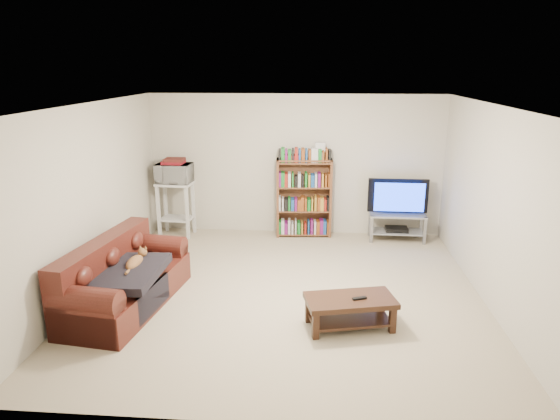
# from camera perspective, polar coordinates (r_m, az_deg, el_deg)

# --- Properties ---
(floor) EXTENTS (5.00, 5.00, 0.00)m
(floor) POSITION_cam_1_polar(r_m,az_deg,el_deg) (6.59, 0.60, -9.38)
(floor) COLOR #BEAE8D
(floor) RESTS_ON ground
(ceiling) EXTENTS (5.00, 5.00, 0.00)m
(ceiling) POSITION_cam_1_polar(r_m,az_deg,el_deg) (5.96, 0.67, 11.92)
(ceiling) COLOR white
(ceiling) RESTS_ON ground
(wall_back) EXTENTS (5.00, 0.00, 5.00)m
(wall_back) POSITION_cam_1_polar(r_m,az_deg,el_deg) (8.60, 1.77, 5.15)
(wall_back) COLOR beige
(wall_back) RESTS_ON ground
(wall_front) EXTENTS (5.00, 0.00, 5.00)m
(wall_front) POSITION_cam_1_polar(r_m,az_deg,el_deg) (3.83, -1.96, -9.24)
(wall_front) COLOR beige
(wall_front) RESTS_ON ground
(wall_left) EXTENTS (0.00, 5.00, 5.00)m
(wall_left) POSITION_cam_1_polar(r_m,az_deg,el_deg) (6.81, -20.87, 1.13)
(wall_left) COLOR beige
(wall_left) RESTS_ON ground
(wall_right) EXTENTS (0.00, 5.00, 5.00)m
(wall_right) POSITION_cam_1_polar(r_m,az_deg,el_deg) (6.50, 23.18, 0.21)
(wall_right) COLOR beige
(wall_right) RESTS_ON ground
(sofa) EXTENTS (1.09, 2.04, 0.83)m
(sofa) POSITION_cam_1_polar(r_m,az_deg,el_deg) (6.43, -17.67, -7.93)
(sofa) COLOR #491912
(sofa) RESTS_ON floor
(blanket) EXTENTS (0.80, 1.01, 0.18)m
(blanket) POSITION_cam_1_polar(r_m,az_deg,el_deg) (6.17, -17.01, -6.89)
(blanket) COLOR black
(blanket) RESTS_ON sofa
(cat) EXTENTS (0.28, 0.55, 0.16)m
(cat) POSITION_cam_1_polar(r_m,az_deg,el_deg) (6.29, -16.28, -5.79)
(cat) COLOR brown
(cat) RESTS_ON sofa
(coffee_table) EXTENTS (1.07, 0.70, 0.36)m
(coffee_table) POSITION_cam_1_polar(r_m,az_deg,el_deg) (5.73, 8.00, -10.90)
(coffee_table) COLOR #331D12
(coffee_table) RESTS_ON floor
(remote) EXTENTS (0.17, 0.10, 0.02)m
(remote) POSITION_cam_1_polar(r_m,az_deg,el_deg) (5.66, 9.07, -9.93)
(remote) COLOR black
(remote) RESTS_ON coffee_table
(tv_stand) EXTENTS (0.93, 0.43, 0.46)m
(tv_stand) POSITION_cam_1_polar(r_m,az_deg,el_deg) (8.61, 13.22, -1.35)
(tv_stand) COLOR #999EA3
(tv_stand) RESTS_ON floor
(television) EXTENTS (1.00, 0.15, 0.57)m
(television) POSITION_cam_1_polar(r_m,az_deg,el_deg) (8.49, 13.40, 1.45)
(television) COLOR black
(television) RESTS_ON tv_stand
(dvd_player) EXTENTS (0.38, 0.27, 0.06)m
(dvd_player) POSITION_cam_1_polar(r_m,az_deg,el_deg) (8.64, 13.16, -2.14)
(dvd_player) COLOR black
(dvd_player) RESTS_ON tv_stand
(bookshelf) EXTENTS (0.95, 0.35, 1.35)m
(bookshelf) POSITION_cam_1_polar(r_m,az_deg,el_deg) (8.51, 2.75, 1.53)
(bookshelf) COLOR brown
(bookshelf) RESTS_ON floor
(shelf_clutter) EXTENTS (0.69, 0.25, 0.28)m
(shelf_clutter) POSITION_cam_1_polar(r_m,az_deg,el_deg) (8.37, 3.50, 6.56)
(shelf_clutter) COLOR silver
(shelf_clutter) RESTS_ON bookshelf
(microwave_stand) EXTENTS (0.61, 0.46, 0.94)m
(microwave_stand) POSITION_cam_1_polar(r_m,az_deg,el_deg) (8.74, -11.82, 0.95)
(microwave_stand) COLOR silver
(microwave_stand) RESTS_ON floor
(microwave) EXTENTS (0.60, 0.43, 0.32)m
(microwave) POSITION_cam_1_polar(r_m,az_deg,el_deg) (8.62, -12.01, 4.15)
(microwave) COLOR silver
(microwave) RESTS_ON microwave_stand
(game_boxes) EXTENTS (0.36, 0.32, 0.05)m
(game_boxes) POSITION_cam_1_polar(r_m,az_deg,el_deg) (8.59, -12.08, 5.35)
(game_boxes) COLOR maroon
(game_boxes) RESTS_ON microwave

